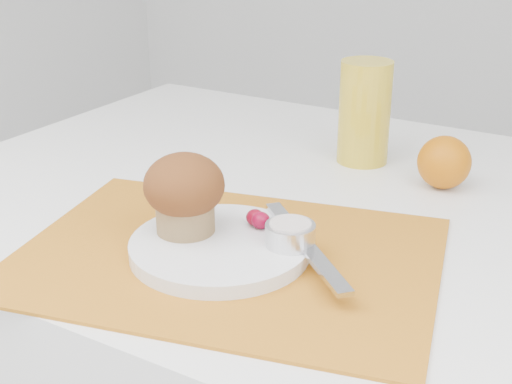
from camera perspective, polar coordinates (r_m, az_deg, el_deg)
The scene contains 10 objects.
placemat at distance 0.80m, azimuth -2.29°, elevation -5.14°, with size 0.46×0.34×0.00m, color #BE701A.
plate at distance 0.80m, azimuth -2.92°, elevation -4.42°, with size 0.20×0.20×0.02m, color white.
ramekin at distance 0.78m, azimuth 2.76°, elevation -3.41°, with size 0.06×0.06×0.02m, color silver.
cream at distance 0.78m, azimuth 2.77°, elevation -2.64°, with size 0.05×0.05×0.01m, color beige.
raspberry_near at distance 0.83m, azimuth -0.08°, elevation -2.04°, with size 0.02×0.02×0.02m, color #550210.
raspberry_far at distance 0.82m, azimuth 0.37°, elevation -2.27°, with size 0.02×0.02×0.02m, color #5A0217.
butter_knife at distance 0.78m, azimuth 3.93°, elevation -4.20°, with size 0.22×0.02×0.01m, color #B5B6BE.
orange at distance 1.01m, azimuth 14.82°, elevation 2.32°, with size 0.07×0.07×0.07m, color #C96707.
juice_glass at distance 1.08m, azimuth 8.68°, elevation 6.32°, with size 0.08×0.08×0.15m, color gold.
muffin at distance 0.80m, azimuth -5.75°, elevation 0.03°, with size 0.09×0.09×0.09m.
Camera 1 is at (0.32, -0.75, 1.13)m, focal length 50.00 mm.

